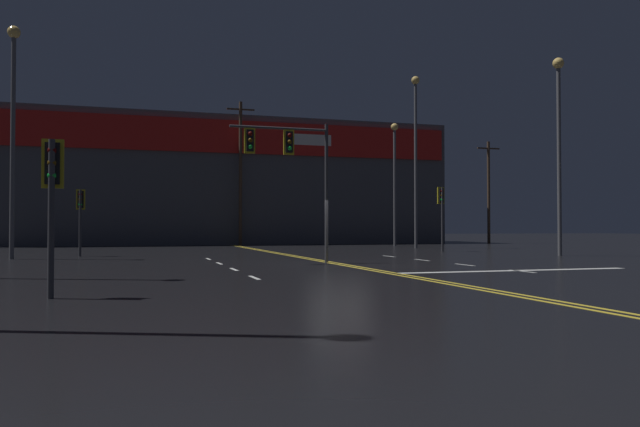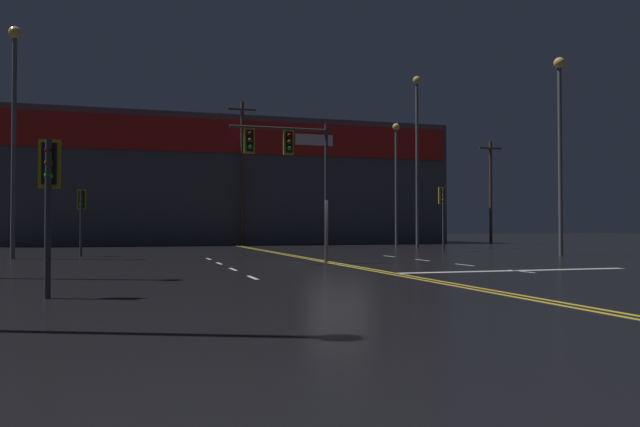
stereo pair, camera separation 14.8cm
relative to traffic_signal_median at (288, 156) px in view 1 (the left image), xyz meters
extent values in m
plane|color=black|center=(1.77, -1.10, -4.22)|extent=(200.00, 200.00, 0.00)
cube|color=gold|center=(1.62, -1.10, -4.22)|extent=(0.12, 60.00, 0.01)
cube|color=gold|center=(1.92, -1.10, -4.22)|extent=(0.12, 60.00, 0.01)
cube|color=silver|center=(-2.59, -6.50, -4.22)|extent=(0.12, 1.40, 0.01)
cube|color=silver|center=(-2.59, -2.90, -4.22)|extent=(0.12, 1.40, 0.01)
cube|color=silver|center=(-2.59, 0.70, -4.22)|extent=(0.12, 1.40, 0.01)
cube|color=silver|center=(-2.59, 4.30, -4.22)|extent=(0.12, 1.40, 0.01)
cube|color=silver|center=(6.14, -6.50, -4.22)|extent=(0.12, 1.40, 0.01)
cube|color=silver|center=(6.14, -2.90, -4.22)|extent=(0.12, 1.40, 0.01)
cube|color=silver|center=(6.14, 0.70, -4.22)|extent=(0.12, 1.40, 0.01)
cube|color=silver|center=(6.14, 4.30, -4.22)|extent=(0.12, 1.40, 0.01)
cube|color=silver|center=(6.14, -6.16, -4.22)|extent=(8.38, 0.40, 0.01)
cylinder|color=#38383D|center=(1.59, 0.01, -1.45)|extent=(0.14, 0.14, 5.56)
cylinder|color=#38383D|center=(-0.36, 0.01, 1.08)|extent=(3.90, 0.10, 0.10)
cube|color=black|center=(0.03, 0.01, 0.54)|extent=(0.28, 0.24, 0.84)
cube|color=gold|center=(0.03, 0.01, 0.54)|extent=(0.42, 0.08, 0.99)
sphere|color=#500705|center=(0.03, -0.15, 0.79)|extent=(0.17, 0.17, 0.17)
sphere|color=#543707|center=(0.03, -0.15, 0.54)|extent=(0.17, 0.17, 0.17)
sphere|color=green|center=(0.03, -0.15, 0.29)|extent=(0.17, 0.17, 0.17)
cube|color=black|center=(-1.53, 0.01, 0.54)|extent=(0.28, 0.24, 0.84)
cube|color=gold|center=(-1.53, 0.01, 0.54)|extent=(0.42, 0.08, 0.99)
sphere|color=#500705|center=(-1.53, -0.15, 0.79)|extent=(0.17, 0.17, 0.17)
sphere|color=#543707|center=(-1.53, -0.15, 0.54)|extent=(0.17, 0.17, 0.17)
sphere|color=green|center=(-1.53, -0.15, 0.29)|extent=(0.17, 0.17, 0.17)
cylinder|color=#38383D|center=(11.49, 8.91, -2.35)|extent=(0.13, 0.13, 3.75)
cube|color=black|center=(11.49, 9.09, -0.95)|extent=(0.28, 0.24, 0.84)
cube|color=gold|center=(11.49, 9.09, -0.95)|extent=(0.42, 0.08, 0.99)
sphere|color=#500705|center=(11.49, 8.93, -0.69)|extent=(0.17, 0.17, 0.17)
sphere|color=#543707|center=(11.49, 8.93, -0.95)|extent=(0.17, 0.17, 0.17)
sphere|color=green|center=(11.49, 8.93, -1.20)|extent=(0.17, 0.17, 0.17)
cylinder|color=#38383D|center=(-8.27, 8.62, -2.60)|extent=(0.13, 0.13, 3.25)
cube|color=black|center=(-8.27, 8.80, -1.45)|extent=(0.28, 0.24, 0.84)
cube|color=gold|center=(-8.27, 8.80, -1.45)|extent=(0.42, 0.08, 0.99)
sphere|color=#500705|center=(-8.27, 8.64, -1.20)|extent=(0.17, 0.17, 0.17)
sphere|color=#543707|center=(-8.27, 8.64, -1.45)|extent=(0.17, 0.17, 0.17)
sphere|color=green|center=(-8.27, 8.64, -1.70)|extent=(0.17, 0.17, 0.17)
cylinder|color=#38383D|center=(-7.43, -10.39, -2.64)|extent=(0.13, 0.13, 3.17)
cube|color=black|center=(-7.43, -10.21, -1.53)|extent=(0.28, 0.24, 0.84)
cube|color=gold|center=(-7.43, -10.21, -1.53)|extent=(0.42, 0.08, 0.99)
sphere|color=#500705|center=(-7.43, -10.37, -1.28)|extent=(0.17, 0.17, 0.17)
sphere|color=#543707|center=(-7.43, -10.37, -1.53)|extent=(0.17, 0.17, 0.17)
sphere|color=green|center=(-7.43, -10.37, -1.78)|extent=(0.17, 0.17, 0.17)
cylinder|color=#59595E|center=(13.25, 19.74, 0.22)|extent=(0.20, 0.20, 8.88)
sphere|color=#F4C666|center=(13.25, 19.74, 4.82)|extent=(0.56, 0.56, 0.56)
cylinder|color=#59595E|center=(12.68, 14.89, 1.43)|extent=(0.20, 0.20, 11.31)
sphere|color=#F4C666|center=(12.68, 14.89, 7.25)|extent=(0.56, 0.56, 0.56)
cylinder|color=#59595E|center=(14.51, 2.39, 0.50)|extent=(0.20, 0.20, 9.46)
sphere|color=#F4C666|center=(14.51, 2.39, 5.40)|extent=(0.56, 0.56, 0.56)
cylinder|color=#59595E|center=(-10.97, 6.68, 0.76)|extent=(0.20, 0.20, 9.98)
sphere|color=#F4C666|center=(-10.97, 6.68, 5.92)|extent=(0.56, 0.56, 0.56)
cube|color=#4C4C51|center=(1.77, 30.36, 0.98)|extent=(37.45, 10.00, 10.42)
cube|color=red|center=(1.77, 25.26, 4.37)|extent=(36.70, 0.20, 2.60)
cube|color=white|center=(8.33, 25.21, 4.37)|extent=(3.20, 0.16, 0.90)
cylinder|color=#4C3828|center=(2.30, 24.69, 1.42)|extent=(0.26, 0.26, 11.29)
cube|color=#4C3828|center=(2.30, 24.69, 6.46)|extent=(2.20, 0.12, 0.12)
cylinder|color=#4C3828|center=(24.48, 24.69, 0.29)|extent=(0.26, 0.26, 9.03)
cube|color=#4C3828|center=(24.48, 24.69, 4.21)|extent=(2.20, 0.12, 0.12)
camera|label=1|loc=(-5.92, -23.77, -2.81)|focal=35.00mm
camera|label=2|loc=(-5.78, -23.81, -2.81)|focal=35.00mm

